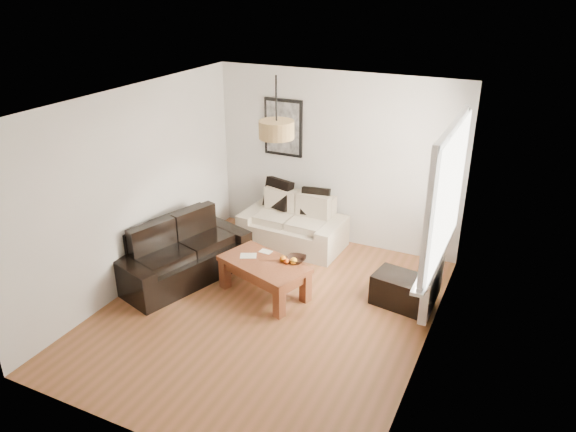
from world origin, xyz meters
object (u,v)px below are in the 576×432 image
at_px(loveseat_cream, 293,222).
at_px(sofa_leather, 182,251).
at_px(ottoman, 402,291).
at_px(coffee_table, 264,278).

relative_size(loveseat_cream, sofa_leather, 0.85).
bearing_deg(ottoman, loveseat_cream, 154.69).
bearing_deg(coffee_table, ottoman, 17.34).
height_order(loveseat_cream, sofa_leather, sofa_leather).
height_order(loveseat_cream, coffee_table, loveseat_cream).
xyz_separation_m(coffee_table, ottoman, (1.67, 0.52, -0.04)).
xyz_separation_m(sofa_leather, ottoman, (2.88, 0.61, -0.19)).
distance_m(loveseat_cream, sofa_leather, 1.79).
height_order(loveseat_cream, ottoman, loveseat_cream).
xyz_separation_m(loveseat_cream, coffee_table, (0.27, -1.43, -0.15)).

